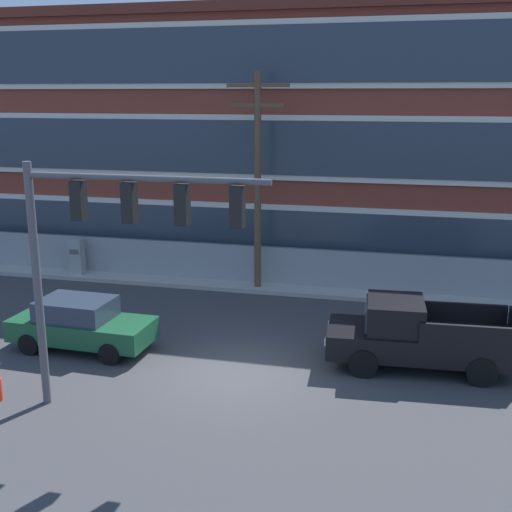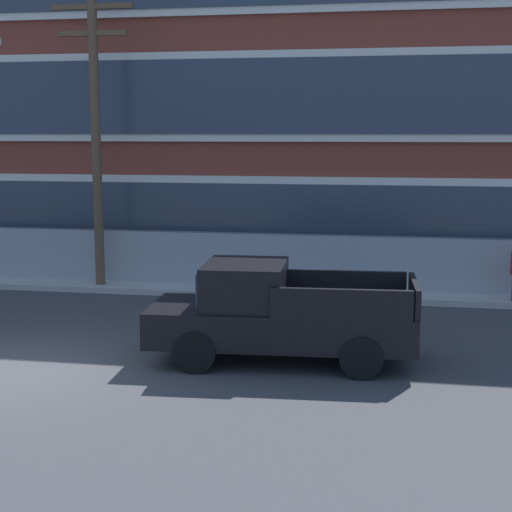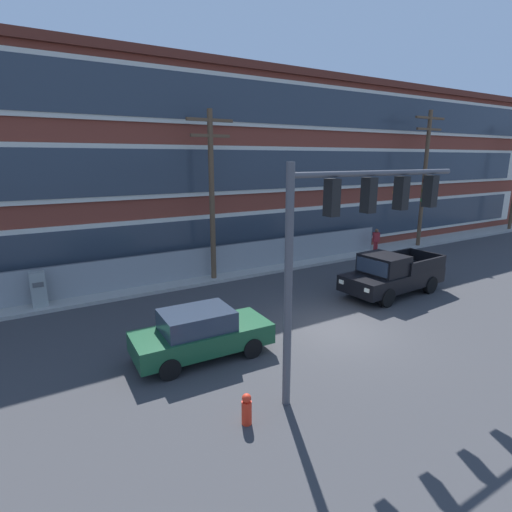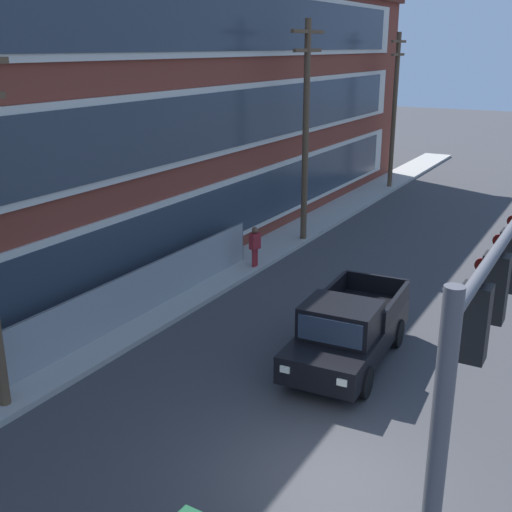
# 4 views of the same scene
# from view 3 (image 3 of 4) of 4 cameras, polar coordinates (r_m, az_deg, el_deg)

# --- Properties ---
(ground_plane) EXTENTS (160.00, 160.00, 0.00)m
(ground_plane) POSITION_cam_3_polar(r_m,az_deg,el_deg) (15.08, 11.16, -10.18)
(ground_plane) COLOR #38383A
(sidewalk_building_side) EXTENTS (80.00, 1.96, 0.16)m
(sidewalk_building_side) POSITION_cam_3_polar(r_m,az_deg,el_deg) (21.32, -3.55, -2.51)
(sidewalk_building_side) COLOR #9E9B93
(sidewalk_building_side) RESTS_ON ground
(brick_mill_building) EXTENTS (54.41, 11.54, 10.91)m
(brick_mill_building) POSITION_cam_3_polar(r_m,az_deg,el_deg) (28.07, -2.52, 12.58)
(brick_mill_building) COLOR brown
(brick_mill_building) RESTS_ON ground
(chain_link_fence) EXTENTS (27.77, 0.06, 1.66)m
(chain_link_fence) POSITION_cam_3_polar(r_m,az_deg,el_deg) (19.97, -12.10, -1.64)
(chain_link_fence) COLOR gray
(chain_link_fence) RESTS_ON ground
(traffic_signal_mast) EXTENTS (5.80, 0.43, 5.99)m
(traffic_signal_mast) POSITION_cam_3_polar(r_m,az_deg,el_deg) (10.43, 13.67, 4.70)
(traffic_signal_mast) COLOR #4C4C51
(traffic_signal_mast) RESTS_ON ground
(pickup_truck_black) EXTENTS (5.28, 2.32, 1.94)m
(pickup_truck_black) POSITION_cam_3_polar(r_m,az_deg,el_deg) (19.08, 18.78, -2.55)
(pickup_truck_black) COLOR black
(pickup_truck_black) RESTS_ON ground
(sedan_dark_green) EXTENTS (4.32, 1.94, 1.56)m
(sedan_dark_green) POSITION_cam_3_polar(r_m,az_deg,el_deg) (12.69, -7.87, -10.85)
(sedan_dark_green) COLOR #194C2D
(sedan_dark_green) RESTS_ON ground
(utility_pole_near_corner) EXTENTS (2.33, 0.26, 8.28)m
(utility_pole_near_corner) POSITION_cam_3_polar(r_m,az_deg,el_deg) (19.56, -6.35, 9.36)
(utility_pole_near_corner) COLOR brown
(utility_pole_near_corner) RESTS_ON ground
(utility_pole_midblock) EXTENTS (2.80, 0.26, 9.10)m
(utility_pole_midblock) POSITION_cam_3_polar(r_m,az_deg,el_deg) (29.52, 22.97, 10.83)
(utility_pole_midblock) COLOR brown
(utility_pole_midblock) RESTS_ON ground
(electrical_cabinet) EXTENTS (0.57, 0.42, 1.61)m
(electrical_cabinet) POSITION_cam_3_polar(r_m,az_deg,el_deg) (18.53, -28.61, -4.42)
(electrical_cabinet) COLOR #939993
(electrical_cabinet) RESTS_ON ground
(pedestrian_near_cabinet) EXTENTS (0.45, 0.34, 1.69)m
(pedestrian_near_cabinet) POSITION_cam_3_polar(r_m,az_deg,el_deg) (26.71, 16.77, 2.23)
(pedestrian_near_cabinet) COLOR maroon
(pedestrian_near_cabinet) RESTS_ON ground
(fire_hydrant) EXTENTS (0.24, 0.24, 0.78)m
(fire_hydrant) POSITION_cam_3_polar(r_m,az_deg,el_deg) (9.95, -1.35, -21.04)
(fire_hydrant) COLOR red
(fire_hydrant) RESTS_ON ground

